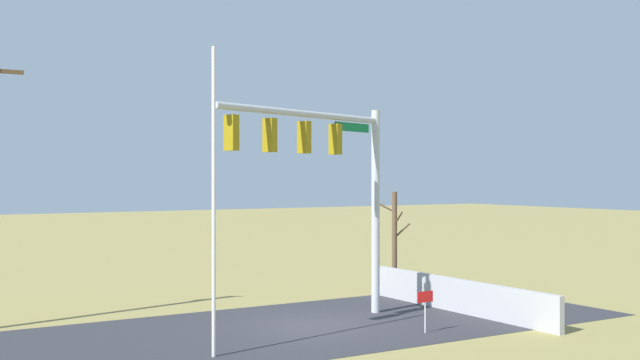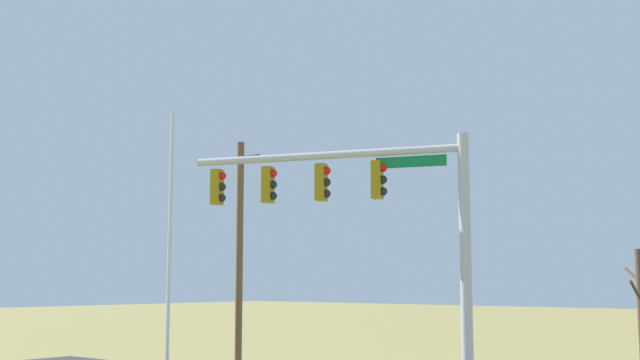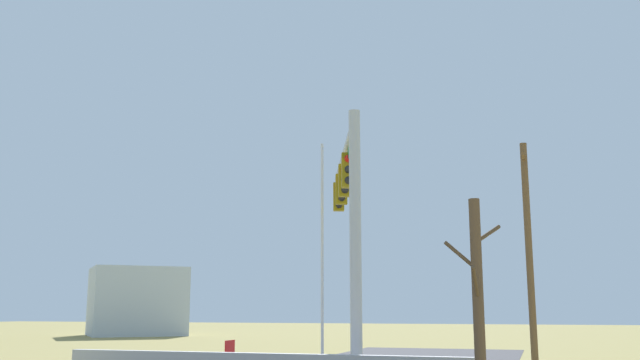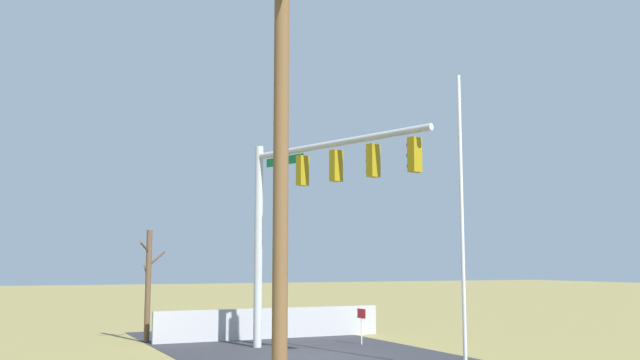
{
  "view_description": "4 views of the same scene",
  "coord_description": "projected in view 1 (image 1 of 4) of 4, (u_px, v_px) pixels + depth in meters",
  "views": [
    {
      "loc": [
        -12.09,
        -20.2,
        4.53
      ],
      "look_at": [
        -0.06,
        -0.53,
        4.45
      ],
      "focal_mm": 43.35,
      "sensor_mm": 36.0,
      "label": 1
    },
    {
      "loc": [
        12.55,
        -16.3,
        3.19
      ],
      "look_at": [
        -0.57,
        -0.34,
        5.8
      ],
      "focal_mm": 45.13,
      "sensor_mm": 36.0,
      "label": 2
    },
    {
      "loc": [
        18.78,
        4.98,
        1.99
      ],
      "look_at": [
        -0.28,
        -1.05,
        5.74
      ],
      "focal_mm": 38.84,
      "sensor_mm": 36.0,
      "label": 3
    },
    {
      "loc": [
        -19.23,
        8.91,
        2.74
      ],
      "look_at": [
        -0.31,
        0.08,
        5.29
      ],
      "focal_mm": 38.93,
      "sensor_mm": 36.0,
      "label": 4
    }
  ],
  "objects": [
    {
      "name": "retaining_fence",
      "position": [
        458.0,
        296.0,
        25.87
      ],
      "size": [
        0.2,
        8.83,
        1.12
      ],
      "primitive_type": "cube",
      "color": "#A8A8AD",
      "rests_on": "ground_plane"
    },
    {
      "name": "sidewalk_corner",
      "position": [
        399.0,
        310.0,
        26.36
      ],
      "size": [
        6.0,
        6.0,
        0.01
      ],
      "primitive_type": "cube",
      "color": "#B7B5AD",
      "rests_on": "ground_plane"
    },
    {
      "name": "signal_mast",
      "position": [
        331.0,
        165.0,
        23.97
      ],
      "size": [
        7.04,
        2.65,
        6.78
      ],
      "color": "#B2B5BA",
      "rests_on": "ground_plane"
    },
    {
      "name": "bare_tree",
      "position": [
        395.0,
        241.0,
        30.04
      ],
      "size": [
        1.27,
        1.02,
        3.98
      ],
      "color": "brown",
      "rests_on": "ground_plane"
    },
    {
      "name": "flagpole",
      "position": [
        214.0,
        202.0,
        19.43
      ],
      "size": [
        0.1,
        0.1,
        7.83
      ],
      "primitive_type": "cylinder",
      "color": "silver",
      "rests_on": "ground_plane"
    },
    {
      "name": "road_surface",
      "position": [
        189.0,
        340.0,
        21.47
      ],
      "size": [
        28.0,
        8.0,
        0.01
      ],
      "primitive_type": "cube",
      "color": "#2D2D33",
      "rests_on": "ground_plane"
    },
    {
      "name": "ground_plane",
      "position": [
        313.0,
        326.0,
        23.56
      ],
      "size": [
        160.0,
        160.0,
        0.0
      ],
      "primitive_type": "plane",
      "color": "olive"
    },
    {
      "name": "open_sign",
      "position": [
        425.0,
        302.0,
        22.42
      ],
      "size": [
        0.56,
        0.04,
        1.22
      ],
      "color": "silver",
      "rests_on": "ground_plane"
    }
  ]
}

